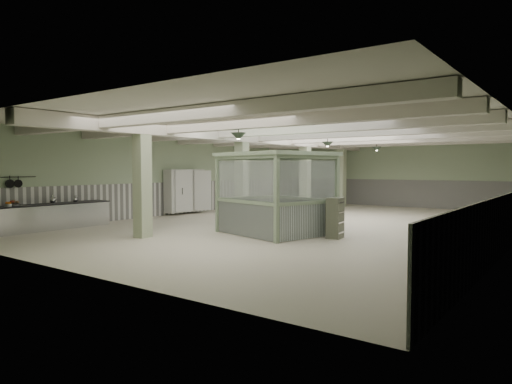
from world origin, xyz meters
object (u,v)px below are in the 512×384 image
Objects in this scene: prep_counter at (43,217)px; guard_booth at (276,179)px; walkin_cooler at (185,193)px; filing_cabinet at (335,218)px.

prep_counter is 1.24× the size of guard_booth.
walkin_cooler is 9.39m from filing_cabinet.
walkin_cooler is at bearing 173.69° from guard_booth.
filing_cabinet reaches higher than prep_counter.
walkin_cooler is at bearing 90.69° from prep_counter.
guard_booth is 2.36m from filing_cabinet.
filing_cabinet is (9.02, -2.60, -0.37)m from walkin_cooler.
walkin_cooler is 7.57m from guard_booth.
walkin_cooler is at bearing 157.05° from filing_cabinet.
prep_counter is at bearing -133.32° from guard_booth.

